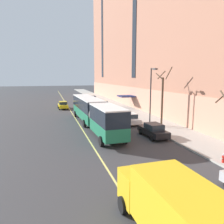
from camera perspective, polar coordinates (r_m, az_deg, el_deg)
ground_plane at (r=30.31m, az=-5.50°, el=-3.48°), size 260.00×260.00×0.00m
sidewalk at (r=35.84m, az=8.26°, el=-1.41°), size 4.85×160.00×0.15m
city_bus at (r=29.12m, az=-4.90°, el=0.21°), size 3.39×19.78×3.61m
parked_car_white_0 at (r=30.98m, az=4.72°, el=-1.71°), size 1.96×4.53×1.56m
parked_car_champagne_1 at (r=46.74m, az=-2.40°, el=2.06°), size 2.12×4.59×1.56m
parked_car_black_2 at (r=58.25m, az=-5.19°, el=3.47°), size 2.00×4.45×1.56m
parked_car_black_4 at (r=24.75m, az=10.70°, el=-4.67°), size 1.99×4.66×1.56m
box_truck at (r=9.38m, az=15.89°, el=-23.45°), size 2.47×6.86×2.94m
taxi_cab at (r=46.34m, az=-12.69°, el=1.77°), size 2.05×4.28×1.56m
street_tree_mid_block at (r=29.60m, az=13.03°, el=3.55°), size 1.74×1.68×7.75m
street_lamp at (r=28.86m, az=10.25°, el=5.28°), size 0.36×1.48×7.58m
fire_hydrant at (r=19.12m, az=27.13°, el=-10.68°), size 0.42×0.24×0.72m
lane_centerline at (r=32.99m, az=-9.04°, el=-2.49°), size 0.16×140.00×0.01m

